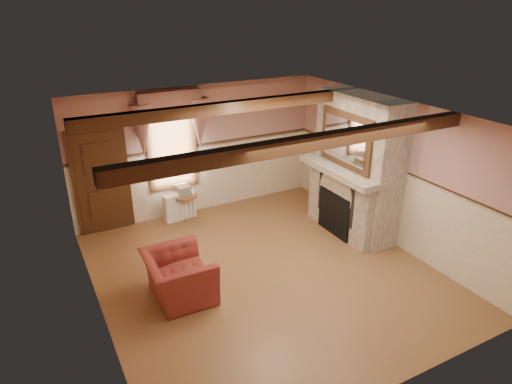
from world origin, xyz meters
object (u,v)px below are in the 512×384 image
mantel_clock (326,150)px  oil_lamp (342,155)px  armchair (179,277)px  radiator (180,206)px  side_table (186,206)px  bowl (358,167)px

mantel_clock → oil_lamp: (0.00, -0.53, 0.04)m
mantel_clock → oil_lamp: size_ratio=0.86×
armchair → radiator: size_ratio=1.62×
mantel_clock → oil_lamp: bearing=-90.0°
armchair → side_table: (1.08, 2.66, -0.09)m
radiator → bowl: 3.86m
armchair → mantel_clock: (3.80, 1.36, 1.15)m
armchair → bowl: bearing=-83.9°
armchair → side_table: bearing=-21.0°
side_table → radiator: size_ratio=0.79×
side_table → radiator: 0.14m
bowl → mantel_clock: mantel_clock is taller
radiator → bowl: (2.85, -2.32, 1.16)m
radiator → mantel_clock: mantel_clock is taller
armchair → bowl: bowl is taller
mantel_clock → radiator: bearing=155.6°
radiator → oil_lamp: 3.62m
side_table → oil_lamp: size_ratio=1.96×
side_table → armchair: bearing=-112.1°
bowl → oil_lamp: (0.00, 0.49, 0.10)m
radiator → side_table: bearing=-8.1°
side_table → bowl: (2.72, -2.32, 1.18)m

